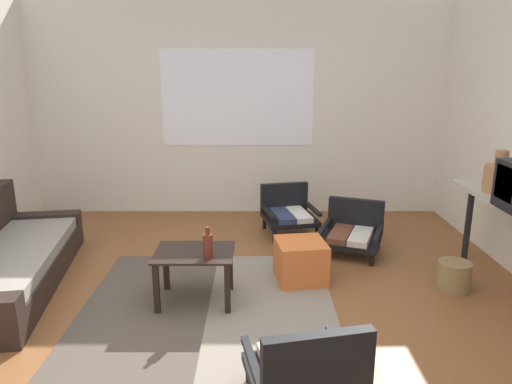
{
  "coord_description": "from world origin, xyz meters",
  "views": [
    {
      "loc": [
        0.23,
        -2.94,
        1.85
      ],
      "look_at": [
        0.25,
        1.13,
        0.76
      ],
      "focal_mm": 32.79,
      "sensor_mm": 36.0,
      "label": 1
    }
  ],
  "objects_px": {
    "armchair_striped_foreground": "(304,373)",
    "clay_vase": "(497,177)",
    "wicker_basket": "(452,275)",
    "ottoman_orange": "(299,261)",
    "glass_bottle": "(206,245)",
    "armchair_by_window": "(286,211)",
    "couch": "(0,263)",
    "coffee_table": "(193,262)",
    "armchair_corner": "(350,230)"
  },
  "relations": [
    {
      "from": "armchair_striped_foreground",
      "to": "clay_vase",
      "type": "xyz_separation_m",
      "value": [
        1.81,
        1.72,
        0.68
      ]
    },
    {
      "from": "clay_vase",
      "to": "wicker_basket",
      "type": "bearing_deg",
      "value": -151.46
    },
    {
      "from": "armchair_striped_foreground",
      "to": "wicker_basket",
      "type": "bearing_deg",
      "value": 46.6
    },
    {
      "from": "ottoman_orange",
      "to": "glass_bottle",
      "type": "height_order",
      "value": "glass_bottle"
    },
    {
      "from": "ottoman_orange",
      "to": "clay_vase",
      "type": "xyz_separation_m",
      "value": [
        1.68,
        0.03,
        0.76
      ]
    },
    {
      "from": "armchair_by_window",
      "to": "clay_vase",
      "type": "height_order",
      "value": "clay_vase"
    },
    {
      "from": "armchair_striped_foreground",
      "to": "ottoman_orange",
      "type": "relative_size",
      "value": 1.62
    },
    {
      "from": "clay_vase",
      "to": "wicker_basket",
      "type": "xyz_separation_m",
      "value": [
        -0.38,
        -0.21,
        -0.82
      ]
    },
    {
      "from": "ottoman_orange",
      "to": "clay_vase",
      "type": "distance_m",
      "value": 1.84
    },
    {
      "from": "couch",
      "to": "clay_vase",
      "type": "distance_m",
      "value": 4.33
    },
    {
      "from": "coffee_table",
      "to": "clay_vase",
      "type": "relative_size",
      "value": 1.71
    },
    {
      "from": "clay_vase",
      "to": "ottoman_orange",
      "type": "bearing_deg",
      "value": -178.82
    },
    {
      "from": "couch",
      "to": "ottoman_orange",
      "type": "distance_m",
      "value": 2.59
    },
    {
      "from": "armchair_corner",
      "to": "glass_bottle",
      "type": "bearing_deg",
      "value": -138.39
    },
    {
      "from": "armchair_corner",
      "to": "wicker_basket",
      "type": "xyz_separation_m",
      "value": [
        0.7,
        -0.88,
        -0.1
      ]
    },
    {
      "from": "coffee_table",
      "to": "armchair_by_window",
      "type": "xyz_separation_m",
      "value": [
        0.86,
        1.66,
        -0.09
      ]
    },
    {
      "from": "coffee_table",
      "to": "ottoman_orange",
      "type": "relative_size",
      "value": 1.48
    },
    {
      "from": "armchair_by_window",
      "to": "ottoman_orange",
      "type": "distance_m",
      "value": 1.28
    },
    {
      "from": "armchair_by_window",
      "to": "glass_bottle",
      "type": "bearing_deg",
      "value": -112.51
    },
    {
      "from": "couch",
      "to": "coffee_table",
      "type": "height_order",
      "value": "couch"
    },
    {
      "from": "armchair_corner",
      "to": "armchair_by_window",
      "type": "bearing_deg",
      "value": 137.65
    },
    {
      "from": "couch",
      "to": "ottoman_orange",
      "type": "relative_size",
      "value": 5.21
    },
    {
      "from": "couch",
      "to": "armchair_by_window",
      "type": "bearing_deg",
      "value": 28.67
    },
    {
      "from": "armchair_by_window",
      "to": "armchair_corner",
      "type": "relative_size",
      "value": 0.9
    },
    {
      "from": "couch",
      "to": "glass_bottle",
      "type": "distance_m",
      "value": 1.89
    },
    {
      "from": "armchair_corner",
      "to": "clay_vase",
      "type": "height_order",
      "value": "clay_vase"
    },
    {
      "from": "coffee_table",
      "to": "ottoman_orange",
      "type": "distance_m",
      "value": 0.98
    },
    {
      "from": "glass_bottle",
      "to": "coffee_table",
      "type": "bearing_deg",
      "value": 136.81
    },
    {
      "from": "couch",
      "to": "clay_vase",
      "type": "relative_size",
      "value": 6.0
    },
    {
      "from": "armchair_striped_foreground",
      "to": "ottoman_orange",
      "type": "height_order",
      "value": "armchair_striped_foreground"
    },
    {
      "from": "couch",
      "to": "glass_bottle",
      "type": "relative_size",
      "value": 8.92
    },
    {
      "from": "couch",
      "to": "ottoman_orange",
      "type": "xyz_separation_m",
      "value": [
        2.59,
        0.12,
        -0.04
      ]
    },
    {
      "from": "coffee_table",
      "to": "ottoman_orange",
      "type": "bearing_deg",
      "value": 23.43
    },
    {
      "from": "armchair_by_window",
      "to": "armchair_striped_foreground",
      "type": "bearing_deg",
      "value": -91.95
    },
    {
      "from": "armchair_by_window",
      "to": "armchair_striped_foreground",
      "type": "relative_size",
      "value": 0.99
    },
    {
      "from": "armchair_by_window",
      "to": "armchair_corner",
      "type": "bearing_deg",
      "value": -42.35
    },
    {
      "from": "armchair_by_window",
      "to": "armchair_striped_foreground",
      "type": "height_order",
      "value": "armchair_striped_foreground"
    },
    {
      "from": "coffee_table",
      "to": "armchair_corner",
      "type": "height_order",
      "value": "armchair_corner"
    },
    {
      "from": "coffee_table",
      "to": "armchair_by_window",
      "type": "relative_size",
      "value": 0.92
    },
    {
      "from": "clay_vase",
      "to": "glass_bottle",
      "type": "xyz_separation_m",
      "value": [
        -2.44,
        -0.53,
        -0.41
      ]
    },
    {
      "from": "armchair_striped_foreground",
      "to": "glass_bottle",
      "type": "distance_m",
      "value": 1.37
    },
    {
      "from": "armchair_by_window",
      "to": "wicker_basket",
      "type": "distance_m",
      "value": 1.97
    },
    {
      "from": "couch",
      "to": "armchair_corner",
      "type": "bearing_deg",
      "value": 14.61
    },
    {
      "from": "couch",
      "to": "armchair_striped_foreground",
      "type": "xyz_separation_m",
      "value": [
        2.46,
        -1.56,
        0.04
      ]
    },
    {
      "from": "armchair_striped_foreground",
      "to": "armchair_corner",
      "type": "distance_m",
      "value": 2.5
    },
    {
      "from": "glass_bottle",
      "to": "clay_vase",
      "type": "bearing_deg",
      "value": 12.34
    },
    {
      "from": "couch",
      "to": "wicker_basket",
      "type": "bearing_deg",
      "value": -0.78
    },
    {
      "from": "coffee_table",
      "to": "clay_vase",
      "type": "xyz_separation_m",
      "value": [
        2.57,
        0.42,
        0.6
      ]
    },
    {
      "from": "armchair_by_window",
      "to": "armchair_corner",
      "type": "xyz_separation_m",
      "value": [
        0.63,
        -0.57,
        -0.03
      ]
    },
    {
      "from": "couch",
      "to": "glass_bottle",
      "type": "height_order",
      "value": "couch"
    }
  ]
}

